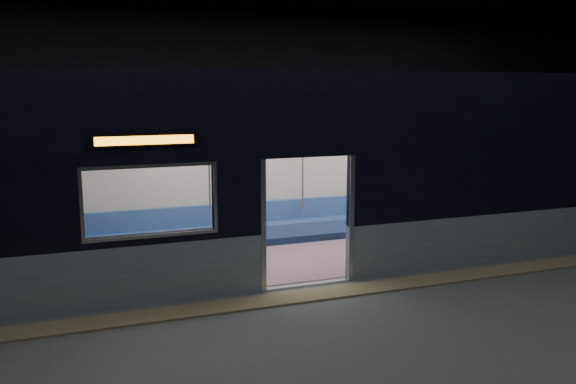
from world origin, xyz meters
TOP-DOWN VIEW (x-y plane):
  - station_floor at (0.00, 0.00)m, footprint 24.00×14.00m
  - station_envelope at (0.00, 0.00)m, footprint 24.00×14.00m
  - tactile_strip at (0.00, 0.55)m, footprint 22.80×0.50m
  - metro_car at (-0.00, 2.54)m, footprint 18.00×3.04m
  - passenger at (4.80, 3.55)m, footprint 0.44×0.71m
  - handbag at (4.81, 3.32)m, footprint 0.28×0.25m
  - transit_map at (2.71, 3.85)m, footprint 1.10×0.03m

SIDE VIEW (x-z plane):
  - station_floor at x=0.00m, z-range -0.01..0.00m
  - tactile_strip at x=0.00m, z-range 0.00..0.03m
  - handbag at x=4.81m, z-range 0.61..0.74m
  - passenger at x=4.80m, z-range 0.11..1.49m
  - transit_map at x=2.71m, z-range 1.15..1.87m
  - metro_car at x=0.00m, z-range 0.17..3.52m
  - station_envelope at x=0.00m, z-range 1.16..6.16m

